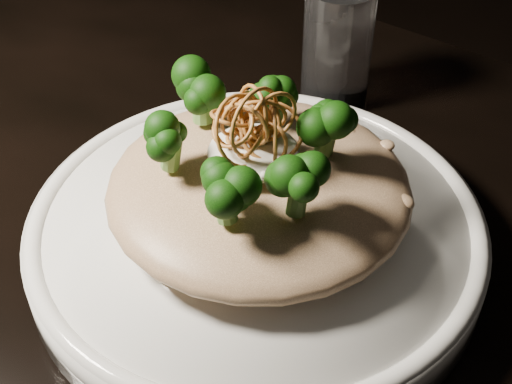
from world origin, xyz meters
TOP-DOWN VIEW (x-y plane):
  - table at (0.00, 0.00)m, footprint 1.10×0.80m
  - plate at (0.03, 0.04)m, footprint 0.31×0.31m
  - risotto at (0.03, 0.05)m, footprint 0.21×0.21m
  - broccoli at (0.03, 0.04)m, footprint 0.14×0.14m
  - cheese at (0.03, 0.04)m, footprint 0.06×0.06m
  - shallots at (0.03, 0.04)m, footprint 0.06×0.06m
  - drinking_glass at (-0.03, 0.24)m, footprint 0.08×0.08m

SIDE VIEW (x-z plane):
  - table at x=0.00m, z-range 0.29..1.04m
  - plate at x=0.03m, z-range 0.75..0.78m
  - drinking_glass at x=-0.03m, z-range 0.75..0.86m
  - risotto at x=0.03m, z-range 0.78..0.83m
  - cheese at x=0.03m, z-range 0.83..0.84m
  - broccoli at x=0.03m, z-range 0.83..0.88m
  - shallots at x=0.03m, z-range 0.84..0.88m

